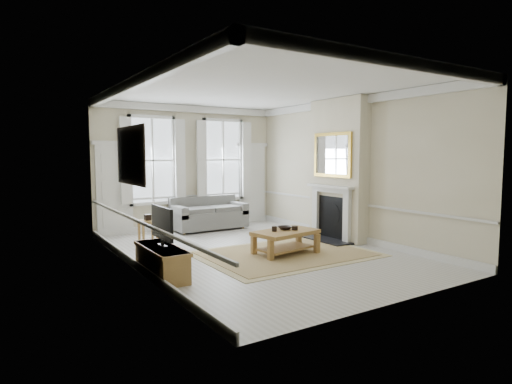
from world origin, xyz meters
TOP-DOWN VIEW (x-y plane):
  - floor at (0.00, 0.00)m, footprint 7.20×7.20m
  - ceiling at (0.00, 0.00)m, footprint 7.20×7.20m
  - back_wall at (0.00, 3.60)m, footprint 5.20×0.00m
  - left_wall at (-2.60, 0.00)m, footprint 0.00×7.20m
  - right_wall at (2.60, 0.00)m, footprint 0.00×7.20m
  - window_left at (-1.05, 3.55)m, footprint 1.26×0.20m
  - window_right at (1.05, 3.55)m, footprint 1.26×0.20m
  - door_left at (-2.05, 3.56)m, footprint 0.90×0.08m
  - door_right at (2.05, 3.56)m, footprint 0.90×0.08m
  - painting at (-2.56, 0.30)m, footprint 0.05×1.66m
  - chimney_breast at (2.43, 0.20)m, footprint 0.35×1.70m
  - hearth at (2.00, 0.20)m, footprint 0.55×1.50m
  - fireplace at (2.20, 0.20)m, footprint 0.21×1.45m
  - mirror at (2.21, 0.20)m, footprint 0.06×1.26m
  - sofa at (0.34, 3.11)m, footprint 2.00×0.97m
  - side_table at (-1.58, 2.42)m, footprint 0.50×0.50m
  - rug at (0.39, -0.43)m, footprint 3.50×2.60m
  - coffee_table at (0.39, -0.43)m, footprint 1.44×0.98m
  - ceramic_pot_a at (0.14, -0.38)m, footprint 0.11×0.11m
  - ceramic_pot_b at (0.59, -0.48)m, footprint 0.12×0.12m
  - bowl at (0.44, -0.33)m, footprint 0.32×0.32m
  - tv_stand at (-2.34, -0.60)m, footprint 0.46×1.44m
  - tv at (-2.32, -0.60)m, footprint 0.08×0.90m

SIDE VIEW (x-z plane):
  - floor at x=0.00m, z-range 0.00..0.00m
  - rug at x=0.39m, z-range 0.00..0.02m
  - hearth at x=2.00m, z-range 0.00..0.05m
  - tv_stand at x=-2.34m, z-range 0.00..0.52m
  - sofa at x=0.34m, z-range -0.08..0.82m
  - side_table at x=-1.58m, z-range 0.14..0.64m
  - coffee_table at x=0.39m, z-range 0.17..0.67m
  - bowl at x=0.44m, z-range 0.50..0.57m
  - ceramic_pot_b at x=0.59m, z-range 0.50..0.59m
  - ceramic_pot_a at x=0.14m, z-range 0.50..0.60m
  - fireplace at x=2.20m, z-range 0.07..1.40m
  - tv at x=-2.32m, z-range 0.57..1.25m
  - door_left at x=-2.05m, z-range 0.00..2.30m
  - door_right at x=2.05m, z-range 0.00..2.30m
  - back_wall at x=0.00m, z-range -0.90..4.30m
  - left_wall at x=-2.60m, z-range -1.90..5.30m
  - right_wall at x=2.60m, z-range -1.90..5.30m
  - chimney_breast at x=2.43m, z-range 0.01..3.39m
  - window_left at x=-1.05m, z-range 0.80..3.00m
  - window_right at x=1.05m, z-range 0.80..3.00m
  - painting at x=-2.56m, z-range 1.52..2.58m
  - mirror at x=2.21m, z-range 1.52..2.58m
  - ceiling at x=0.00m, z-range 3.40..3.40m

